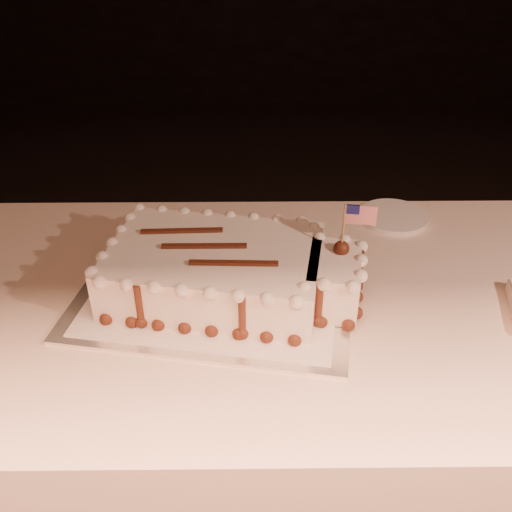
{
  "coord_description": "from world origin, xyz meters",
  "views": [
    {
      "loc": [
        -0.1,
        -0.3,
        1.44
      ],
      "look_at": [
        -0.09,
        0.61,
        0.84
      ],
      "focal_mm": 40.0,
      "sensor_mm": 36.0,
      "label": 1
    }
  ],
  "objects_px": {
    "cake_board": "(216,291)",
    "sheet_cake": "(229,270)",
    "side_plate": "(393,217)",
    "banquet_table": "(293,423)"
  },
  "relations": [
    {
      "from": "sheet_cake",
      "to": "side_plate",
      "type": "xyz_separation_m",
      "value": [
        0.39,
        0.3,
        -0.05
      ]
    },
    {
      "from": "sheet_cake",
      "to": "side_plate",
      "type": "bearing_deg",
      "value": 37.52
    },
    {
      "from": "cake_board",
      "to": "sheet_cake",
      "type": "distance_m",
      "value": 0.06
    },
    {
      "from": "banquet_table",
      "to": "cake_board",
      "type": "distance_m",
      "value": 0.41
    },
    {
      "from": "banquet_table",
      "to": "side_plate",
      "type": "distance_m",
      "value": 0.55
    },
    {
      "from": "sheet_cake",
      "to": "cake_board",
      "type": "bearing_deg",
      "value": 170.36
    },
    {
      "from": "side_plate",
      "to": "sheet_cake",
      "type": "bearing_deg",
      "value": -142.48
    },
    {
      "from": "banquet_table",
      "to": "sheet_cake",
      "type": "xyz_separation_m",
      "value": [
        -0.14,
        0.01,
        0.43
      ]
    },
    {
      "from": "banquet_table",
      "to": "sheet_cake",
      "type": "bearing_deg",
      "value": 177.34
    },
    {
      "from": "banquet_table",
      "to": "side_plate",
      "type": "height_order",
      "value": "side_plate"
    }
  ]
}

